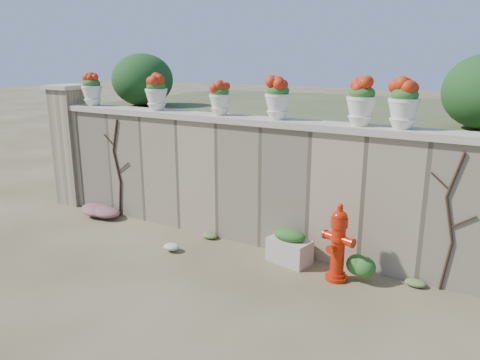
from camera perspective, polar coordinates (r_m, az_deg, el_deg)
The scene contains 19 objects.
ground at distance 6.78m, azimuth -7.42°, elevation -12.00°, with size 80.00×80.00×0.00m, color brown.
stone_wall at distance 7.82m, azimuth 0.43°, elevation -0.32°, with size 8.00×0.40×2.00m, color #9C8868.
wall_cap at distance 7.61m, azimuth 0.45°, elevation 7.33°, with size 8.10×0.52×0.10m, color #BDB5A0.
gate_pillar at distance 10.43m, azimuth -19.73°, elevation 4.13°, with size 0.72×0.72×2.48m.
raised_fill at distance 10.63m, azimuth 9.15°, elevation 3.61°, with size 9.00×6.00×2.00m, color #384C23.
back_shrub_left at distance 10.43m, azimuth -11.79°, elevation 11.86°, with size 1.30×1.30×1.10m, color #143814.
vine_left at distance 9.26m, azimuth -14.73°, elevation 1.56°, with size 0.60×0.04×1.91m.
vine_right at distance 6.66m, azimuth 24.25°, elevation -4.53°, with size 0.60×0.04×1.91m.
fire_hydrant at distance 6.65m, azimuth 11.87°, elevation -7.47°, with size 0.48×0.34×1.11m.
planter_box at distance 7.20m, azimuth 6.04°, elevation -8.15°, with size 0.70×0.49×0.53m.
green_shrub at distance 6.77m, azimuth 14.16°, elevation -9.87°, with size 0.57×0.51×0.54m, color #1E5119.
magenta_clump at distance 9.57m, azimuth -16.81°, elevation -3.53°, with size 0.97×0.64×0.26m, color #AC226B.
white_flowers at distance 7.65m, azimuth -7.59°, elevation -8.04°, with size 0.49×0.39×0.18m, color white.
urn_pot_0 at distance 9.76m, azimuth -17.61°, elevation 10.45°, with size 0.40×0.40×0.62m.
urn_pot_1 at distance 8.62m, azimuth -10.16°, elevation 10.39°, with size 0.40×0.40×0.62m.
urn_pot_2 at distance 7.81m, azimuth -2.46°, elevation 9.90°, with size 0.35×0.35×0.55m.
urn_pot_3 at distance 7.28m, azimuth 4.64°, elevation 9.81°, with size 0.40×0.40×0.63m.
urn_pot_4 at distance 6.82m, azimuth 14.58°, elevation 9.14°, with size 0.42×0.42×0.66m.
urn_pot_5 at distance 6.68m, azimuth 19.34°, elevation 8.66°, with size 0.42×0.42×0.65m.
Camera 1 is at (3.79, -4.72, 3.07)m, focal length 35.00 mm.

